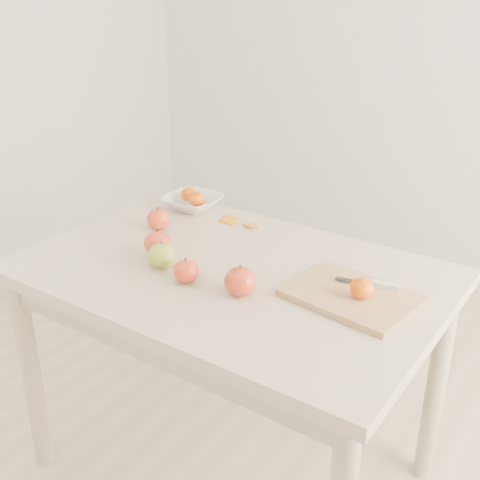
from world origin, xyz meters
The scene contains 15 objects.
ground centered at (0.00, 0.00, 0.00)m, with size 3.50×3.50×0.00m, color #C6B293.
table centered at (0.00, 0.00, 0.65)m, with size 1.20×0.80×0.75m.
cutting_board centered at (0.36, 0.03, 0.76)m, with size 0.32×0.23×0.02m, color tan.
board_tangerine centered at (0.39, 0.02, 0.80)m, with size 0.06×0.06×0.05m, color #C84A07.
fruit_bowl centered at (-0.39, 0.31, 0.77)m, with size 0.20×0.20×0.05m, color white.
bowl_tangerine_near centered at (-0.41, 0.32, 0.80)m, with size 0.06×0.06×0.05m, color #CE4707.
bowl_tangerine_far centered at (-0.36, 0.30, 0.80)m, with size 0.06×0.06×0.05m, color #CE5307.
orange_peel_a centered at (-0.21, 0.28, 0.75)m, with size 0.06×0.04×0.00m, color orange.
orange_peel_b centered at (-0.12, 0.29, 0.75)m, with size 0.04×0.04×0.00m, color #C6650D.
paring_knife centered at (0.41, 0.10, 0.78)m, with size 0.17×0.06×0.01m.
apple_green centered at (-0.16, -0.11, 0.79)m, with size 0.08×0.08×0.07m, color olive.
apple_red_e centered at (0.11, -0.11, 0.79)m, with size 0.09×0.09×0.08m, color maroon.
apple_red_a centered at (-0.36, 0.10, 0.78)m, with size 0.08×0.08×0.07m, color #A61317.
apple_red_c centered at (-0.05, -0.14, 0.78)m, with size 0.07×0.07×0.07m, color #A40E1B.
apple_red_b centered at (-0.23, -0.05, 0.79)m, with size 0.08×0.08×0.08m, color #A6171F.
Camera 1 is at (0.91, -1.26, 1.52)m, focal length 45.00 mm.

